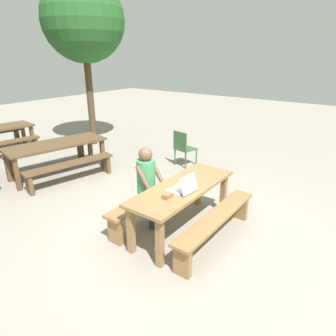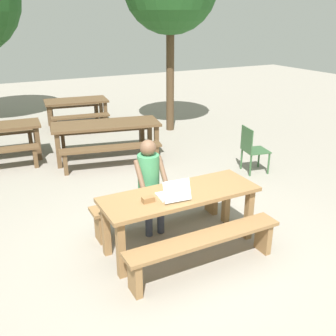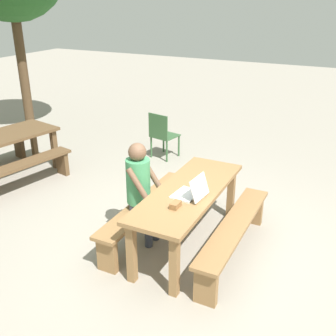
# 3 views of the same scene
# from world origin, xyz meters

# --- Properties ---
(ground_plane) EXTENTS (30.00, 30.00, 0.00)m
(ground_plane) POSITION_xyz_m (0.00, 0.00, 0.00)
(ground_plane) COLOR gray
(picnic_table_front) EXTENTS (2.02, 0.71, 0.77)m
(picnic_table_front) POSITION_xyz_m (0.00, 0.00, 0.65)
(picnic_table_front) COLOR olive
(picnic_table_front) RESTS_ON ground
(bench_near) EXTENTS (1.98, 0.30, 0.47)m
(bench_near) POSITION_xyz_m (0.00, -0.60, 0.36)
(bench_near) COLOR olive
(bench_near) RESTS_ON ground
(bench_far) EXTENTS (1.98, 0.30, 0.47)m
(bench_far) POSITION_xyz_m (0.00, 0.60, 0.36)
(bench_far) COLOR olive
(bench_far) RESTS_ON ground
(laptop) EXTENTS (0.37, 0.37, 0.27)m
(laptop) POSITION_xyz_m (-0.15, -0.10, 0.84)
(laptop) COLOR white
(laptop) RESTS_ON picnic_table_front
(small_pouch) EXTENTS (0.15, 0.09, 0.07)m
(small_pouch) POSITION_xyz_m (-0.47, -0.05, 0.81)
(small_pouch) COLOR olive
(small_pouch) RESTS_ON picnic_table_front
(person_seated) EXTENTS (0.41, 0.41, 1.32)m
(person_seated) POSITION_xyz_m (-0.16, 0.56, 0.77)
(person_seated) COLOR #333847
(person_seated) RESTS_ON ground
(plastic_chair) EXTENTS (0.52, 0.52, 0.89)m
(plastic_chair) POSITION_xyz_m (2.48, 1.63, 0.48)
(plastic_chair) COLOR #335933
(plastic_chair) RESTS_ON ground
(picnic_table_rear) EXTENTS (2.31, 1.25, 0.76)m
(picnic_table_rear) POSITION_xyz_m (0.28, 3.66, 0.66)
(picnic_table_rear) COLOR brown
(picnic_table_rear) RESTS_ON ground
(bench_rear_south) EXTENTS (1.99, 0.69, 0.46)m
(bench_rear_south) POSITION_xyz_m (0.15, 3.02, 0.35)
(bench_rear_south) COLOR brown
(bench_rear_south) RESTS_ON ground
(bench_rear_north) EXTENTS (1.99, 0.69, 0.46)m
(bench_rear_north) POSITION_xyz_m (0.41, 4.30, 0.35)
(bench_rear_north) COLOR brown
(bench_rear_north) RESTS_ON ground
(picnic_table_distant) EXTENTS (1.73, 1.05, 0.73)m
(picnic_table_distant) POSITION_xyz_m (0.40, 6.45, 0.62)
(picnic_table_distant) COLOR brown
(picnic_table_distant) RESTS_ON ground
(bench_distant_south) EXTENTS (1.50, 0.49, 0.45)m
(bench_distant_south) POSITION_xyz_m (0.32, 5.78, 0.33)
(bench_distant_south) COLOR brown
(bench_distant_south) RESTS_ON ground
(tree_left) EXTENTS (2.27, 2.27, 4.65)m
(tree_left) POSITION_xyz_m (2.49, 4.99, 3.49)
(tree_left) COLOR #4C3823
(tree_left) RESTS_ON ground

